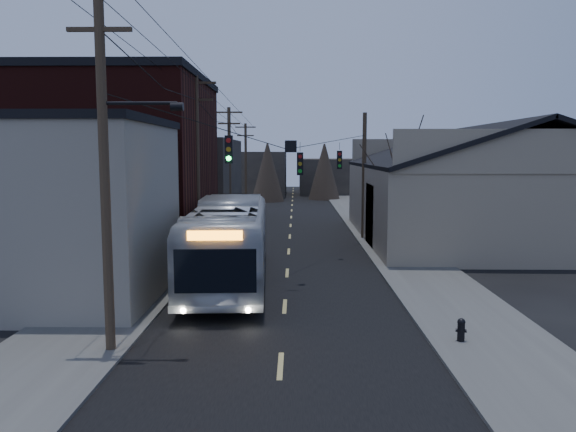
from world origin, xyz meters
The scene contains 15 objects.
ground centered at (0.00, 0.00, 0.00)m, with size 160.00×160.00×0.00m, color black.
road_surface centered at (0.00, 30.00, 0.01)m, with size 9.00×110.00×0.02m, color black.
sidewalk_left centered at (-6.50, 30.00, 0.06)m, with size 4.00×110.00×0.12m, color #474744.
sidewalk_right centered at (6.50, 30.00, 0.06)m, with size 4.00×110.00×0.12m, color #474744.
building_clapboard centered at (-9.00, 9.00, 3.50)m, with size 8.00×8.00×7.00m, color gray.
building_brick centered at (-10.00, 20.00, 5.00)m, with size 10.00×12.00×10.00m, color black.
building_left_far centered at (-9.50, 36.00, 3.50)m, with size 9.00×14.00×7.00m, color #2F2925.
warehouse centered at (13.00, 25.00, 2.70)m, with size 16.16×20.60×7.73m.
building_far_left centered at (-6.00, 65.00, 3.00)m, with size 10.00×12.00×6.00m, color #2F2925.
building_far_right centered at (7.00, 70.00, 2.50)m, with size 12.00×14.00×5.00m, color #2F2925.
bare_tree centered at (6.50, 20.00, 3.60)m, with size 0.40×0.40×7.20m, color black.
utility_lines centered at (-3.11, 24.14, 4.95)m, with size 11.24×45.28×10.50m.
bus centered at (-2.57, 12.02, 1.87)m, with size 3.15×13.46×3.75m, color #AAAFB7.
parked_car centered at (-3.44, 29.77, 0.76)m, with size 1.61×4.62×1.52m, color #A6A8AE.
fire_hydrant centered at (5.46, 3.83, 0.50)m, with size 0.34×0.24×0.71m.
Camera 1 is at (0.41, -12.81, 5.81)m, focal length 35.00 mm.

